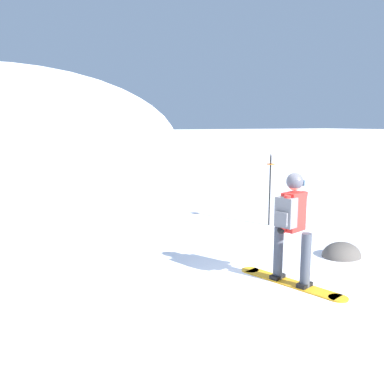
{
  "coord_description": "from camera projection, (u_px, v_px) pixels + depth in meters",
  "views": [
    {
      "loc": [
        -3.83,
        -4.69,
        2.43
      ],
      "look_at": [
        0.11,
        3.01,
        1.0
      ],
      "focal_mm": 38.83,
      "sensor_mm": 36.0,
      "label": 1
    }
  ],
  "objects": [
    {
      "name": "ground_plane",
      "position": [
        277.0,
        287.0,
        6.24
      ],
      "size": [
        300.0,
        300.0,
        0.0
      ],
      "primitive_type": "plane",
      "color": "white"
    },
    {
      "name": "snowboarder_main",
      "position": [
        292.0,
        226.0,
        6.2
      ],
      "size": [
        0.73,
        1.77,
        1.71
      ],
      "color": "orange",
      "rests_on": "ground"
    },
    {
      "name": "piste_marker_near",
      "position": [
        270.0,
        184.0,
        9.88
      ],
      "size": [
        0.2,
        0.2,
        1.74
      ],
      "color": "black",
      "rests_on": "ground"
    },
    {
      "name": "rock_dark",
      "position": [
        341.0,
        256.0,
        7.68
      ],
      "size": [
        0.76,
        0.64,
        0.53
      ],
      "color": "#4C4742",
      "rests_on": "ground"
    }
  ]
}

